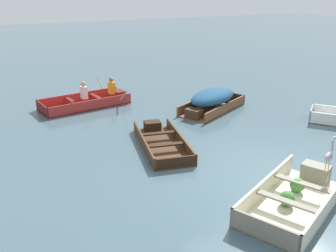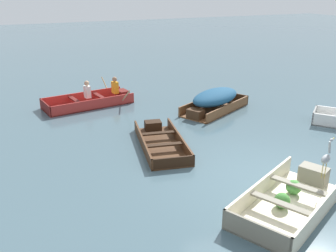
# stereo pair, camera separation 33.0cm
# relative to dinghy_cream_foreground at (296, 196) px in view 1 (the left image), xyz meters

# --- Properties ---
(ground_plane) EXTENTS (80.00, 80.00, 0.00)m
(ground_plane) POSITION_rel_dinghy_cream_foreground_xyz_m (0.03, 1.31, -0.15)
(ground_plane) COLOR #47606B
(dinghy_cream_foreground) EXTENTS (3.16, 2.42, 0.41)m
(dinghy_cream_foreground) POSITION_rel_dinghy_cream_foreground_xyz_m (0.00, 0.00, 0.00)
(dinghy_cream_foreground) COLOR beige
(dinghy_cream_foreground) RESTS_ON ground
(skiff_wooden_brown_near_moored) EXTENTS (2.95, 2.24, 0.75)m
(skiff_wooden_brown_near_moored) POSITION_rel_dinghy_cream_foreground_xyz_m (1.68, 5.82, 0.27)
(skiff_wooden_brown_near_moored) COLOR brown
(skiff_wooden_brown_near_moored) RESTS_ON ground
(skiff_dark_varnish_mid_moored) EXTENTS (1.60, 2.94, 0.30)m
(skiff_dark_varnish_mid_moored) POSITION_rel_dinghy_cream_foreground_xyz_m (-1.23, 3.84, -0.05)
(skiff_dark_varnish_mid_moored) COLOR #4C2D19
(skiff_dark_varnish_mid_moored) RESTS_ON ground
(rowboat_red_with_crew) EXTENTS (3.29, 2.42, 0.93)m
(rowboat_red_with_crew) POSITION_rel_dinghy_cream_foreground_xyz_m (-2.02, 8.25, 0.04)
(rowboat_red_with_crew) COLOR #AD2D28
(rowboat_red_with_crew) RESTS_ON ground
(heron_on_dinghy) EXTENTS (0.45, 0.25, 0.84)m
(heron_on_dinghy) POSITION_rel_dinghy_cream_foreground_xyz_m (0.78, 0.02, 0.73)
(heron_on_dinghy) COLOR olive
(heron_on_dinghy) RESTS_ON dinghy_cream_foreground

